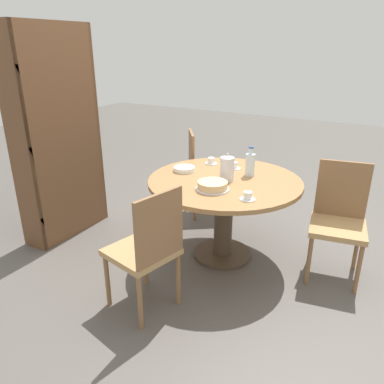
{
  "coord_description": "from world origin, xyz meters",
  "views": [
    {
      "loc": [
        -2.71,
        -1.23,
        1.79
      ],
      "look_at": [
        0.0,
        0.32,
        0.55
      ],
      "focal_mm": 35.0,
      "sensor_mm": 36.0,
      "label": 1
    }
  ],
  "objects_px": {
    "chair_a": "(339,218)",
    "bookshelf": "(59,135)",
    "water_bottle": "(250,164)",
    "chair_c": "(147,248)",
    "cup_c": "(234,166)",
    "chair_b": "(203,171)",
    "cup_b": "(248,197)",
    "coffee_pot": "(227,168)",
    "cake_main": "(212,186)",
    "cup_a": "(211,161)"
  },
  "relations": [
    {
      "from": "chair_a",
      "to": "bookshelf",
      "type": "distance_m",
      "value": 2.59
    },
    {
      "from": "bookshelf",
      "to": "water_bottle",
      "type": "height_order",
      "value": "bookshelf"
    },
    {
      "from": "chair_c",
      "to": "cup_c",
      "type": "height_order",
      "value": "chair_c"
    },
    {
      "from": "chair_b",
      "to": "cup_b",
      "type": "relative_size",
      "value": 8.11
    },
    {
      "from": "coffee_pot",
      "to": "chair_a",
      "type": "bearing_deg",
      "value": -74.91
    },
    {
      "from": "cake_main",
      "to": "chair_c",
      "type": "bearing_deg",
      "value": 166.42
    },
    {
      "from": "cake_main",
      "to": "cup_b",
      "type": "height_order",
      "value": "cake_main"
    },
    {
      "from": "chair_a",
      "to": "water_bottle",
      "type": "xyz_separation_m",
      "value": [
        -0.02,
        0.76,
        0.34
      ]
    },
    {
      "from": "chair_c",
      "to": "cup_b",
      "type": "xyz_separation_m",
      "value": [
        0.6,
        -0.47,
        0.26
      ]
    },
    {
      "from": "chair_c",
      "to": "cup_a",
      "type": "distance_m",
      "value": 1.29
    },
    {
      "from": "cup_c",
      "to": "cup_a",
      "type": "bearing_deg",
      "value": 83.57
    },
    {
      "from": "cup_a",
      "to": "chair_c",
      "type": "bearing_deg",
      "value": -172.84
    },
    {
      "from": "water_bottle",
      "to": "chair_a",
      "type": "bearing_deg",
      "value": -88.25
    },
    {
      "from": "chair_c",
      "to": "cup_a",
      "type": "relative_size",
      "value": 8.11
    },
    {
      "from": "water_bottle",
      "to": "chair_c",
      "type": "bearing_deg",
      "value": 165.76
    },
    {
      "from": "chair_a",
      "to": "bookshelf",
      "type": "relative_size",
      "value": 0.47
    },
    {
      "from": "chair_a",
      "to": "cake_main",
      "type": "distance_m",
      "value": 1.05
    },
    {
      "from": "cup_a",
      "to": "cup_b",
      "type": "relative_size",
      "value": 1.0
    },
    {
      "from": "chair_a",
      "to": "coffee_pot",
      "type": "relative_size",
      "value": 3.93
    },
    {
      "from": "bookshelf",
      "to": "cake_main",
      "type": "height_order",
      "value": "bookshelf"
    },
    {
      "from": "chair_a",
      "to": "bookshelf",
      "type": "xyz_separation_m",
      "value": [
        -0.55,
        2.48,
        0.5
      ]
    },
    {
      "from": "cake_main",
      "to": "water_bottle",
      "type": "bearing_deg",
      "value": -15.18
    },
    {
      "from": "chair_b",
      "to": "cup_c",
      "type": "height_order",
      "value": "chair_b"
    },
    {
      "from": "chair_a",
      "to": "coffee_pot",
      "type": "height_order",
      "value": "coffee_pot"
    },
    {
      "from": "bookshelf",
      "to": "cup_a",
      "type": "xyz_separation_m",
      "value": [
        0.66,
        -1.27,
        -0.24
      ]
    },
    {
      "from": "cup_b",
      "to": "water_bottle",
      "type": "bearing_deg",
      "value": 20.06
    },
    {
      "from": "chair_a",
      "to": "cup_a",
      "type": "bearing_deg",
      "value": 165.31
    },
    {
      "from": "chair_b",
      "to": "water_bottle",
      "type": "xyz_separation_m",
      "value": [
        -0.53,
        -0.73,
        0.34
      ]
    },
    {
      "from": "cup_b",
      "to": "cup_a",
      "type": "bearing_deg",
      "value": 44.16
    },
    {
      "from": "bookshelf",
      "to": "coffee_pot",
      "type": "height_order",
      "value": "bookshelf"
    },
    {
      "from": "bookshelf",
      "to": "coffee_pot",
      "type": "relative_size",
      "value": 8.33
    },
    {
      "from": "cup_b",
      "to": "chair_c",
      "type": "bearing_deg",
      "value": 141.95
    },
    {
      "from": "water_bottle",
      "to": "cup_c",
      "type": "xyz_separation_m",
      "value": [
        0.1,
        0.19,
        -0.08
      ]
    },
    {
      "from": "chair_a",
      "to": "cup_c",
      "type": "xyz_separation_m",
      "value": [
        0.08,
        0.96,
        0.26
      ]
    },
    {
      "from": "chair_b",
      "to": "cup_c",
      "type": "relative_size",
      "value": 8.11
    },
    {
      "from": "chair_a",
      "to": "water_bottle",
      "type": "bearing_deg",
      "value": 172.24
    },
    {
      "from": "chair_b",
      "to": "cup_b",
      "type": "xyz_separation_m",
      "value": [
        -1.05,
        -0.92,
        0.26
      ]
    },
    {
      "from": "chair_b",
      "to": "bookshelf",
      "type": "height_order",
      "value": "bookshelf"
    },
    {
      "from": "cup_c",
      "to": "water_bottle",
      "type": "bearing_deg",
      "value": -118.79
    },
    {
      "from": "coffee_pot",
      "to": "cake_main",
      "type": "bearing_deg",
      "value": 178.36
    },
    {
      "from": "chair_c",
      "to": "coffee_pot",
      "type": "relative_size",
      "value": 3.93
    },
    {
      "from": "cup_b",
      "to": "coffee_pot",
      "type": "bearing_deg",
      "value": 45.52
    },
    {
      "from": "bookshelf",
      "to": "chair_c",
      "type": "bearing_deg",
      "value": 67.38
    },
    {
      "from": "chair_b",
      "to": "cup_b",
      "type": "bearing_deg",
      "value": -173.67
    },
    {
      "from": "chair_a",
      "to": "cup_c",
      "type": "distance_m",
      "value": 0.99
    },
    {
      "from": "coffee_pot",
      "to": "cup_a",
      "type": "xyz_separation_m",
      "value": [
        0.35,
        0.32,
        -0.08
      ]
    },
    {
      "from": "water_bottle",
      "to": "cake_main",
      "type": "bearing_deg",
      "value": 164.82
    },
    {
      "from": "cup_a",
      "to": "coffee_pot",
      "type": "bearing_deg",
      "value": -137.08
    },
    {
      "from": "coffee_pot",
      "to": "cake_main",
      "type": "height_order",
      "value": "coffee_pot"
    },
    {
      "from": "cake_main",
      "to": "chair_a",
      "type": "bearing_deg",
      "value": -61.38
    }
  ]
}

